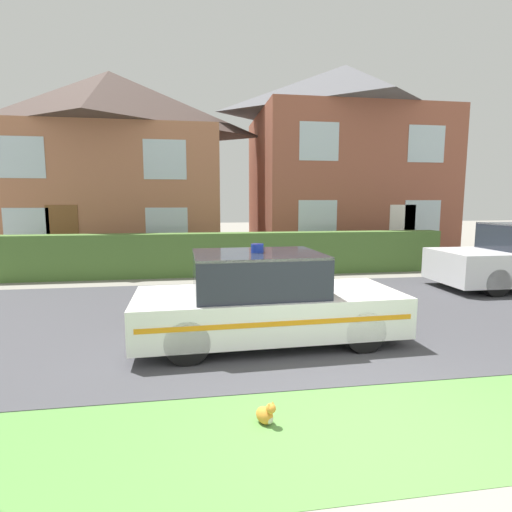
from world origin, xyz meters
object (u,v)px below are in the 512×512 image
Objects in this scene: cat at (266,414)px; house_right at (343,160)px; house_left at (113,164)px; police_car at (265,300)px.

house_right is at bearing 120.09° from cat.
house_right is (5.63, 12.85, 3.87)m from cat.
house_left is 9.44m from house_right.
police_car is 14.07× the size of cat.
cat is (-0.41, -2.36, -0.57)m from police_car.
police_car is at bearing -68.72° from house_left.
cat is at bearing -101.40° from police_car.
cat is at bearing -73.91° from house_left.
house_left is (-3.79, 13.15, 3.57)m from cat.
police_car is at bearing -116.48° from house_right.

